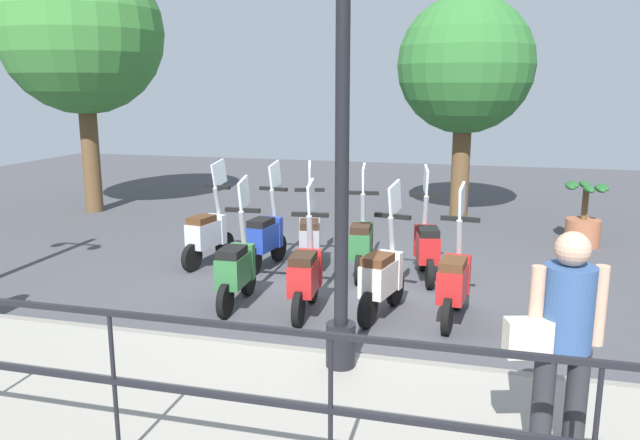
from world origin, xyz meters
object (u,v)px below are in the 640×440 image
scooter_far_3 (266,236)px  scooter_near_3 (236,267)px  pedestrian_with_bag (562,333)px  tree_large (81,33)px  scooter_near_0 (454,280)px  scooter_near_1 (382,276)px  lamp_post_near (342,150)px  scooter_far_1 (361,242)px  scooter_far_2 (310,238)px  scooter_far_0 (427,245)px  scooter_far_4 (208,233)px  potted_palm (584,220)px  scooter_near_2 (306,274)px  tree_distant (465,66)px

scooter_far_3 → scooter_near_3: bearing=-165.7°
pedestrian_with_bag → tree_large: tree_large is taller
scooter_near_3 → scooter_near_0: bearing=-89.4°
tree_large → scooter_near_1: bearing=-123.4°
lamp_post_near → tree_large: (6.28, 6.81, 1.55)m
scooter_near_0 → scooter_far_1: bearing=48.2°
scooter_near_1 → scooter_far_2: same height
scooter_near_1 → scooter_far_0: 1.58m
lamp_post_near → scooter_far_4: 4.50m
lamp_post_near → scooter_far_2: 3.85m
scooter_far_3 → scooter_far_4: 0.89m
tree_large → potted_palm: size_ratio=5.00×
lamp_post_near → tree_large: tree_large is taller
pedestrian_with_bag → potted_palm: bearing=-25.6°
pedestrian_with_bag → scooter_far_0: pedestrian_with_bag is taller
scooter_near_0 → scooter_near_2: bearing=102.2°
lamp_post_near → pedestrian_with_bag: lamp_post_near is taller
scooter_near_1 → scooter_far_4: bearing=76.0°
scooter_near_1 → scooter_far_3: (1.50, 1.95, 0.00)m
tree_large → scooter_near_3: tree_large is taller
tree_distant → scooter_far_4: tree_distant is taller
scooter_far_4 → scooter_near_3: bearing=-134.1°
scooter_near_2 → scooter_far_3: size_ratio=1.00×
potted_palm → scooter_near_2: scooter_near_2 is taller
tree_distant → scooter_far_2: size_ratio=2.81×
tree_distant → scooter_far_3: 5.66m
lamp_post_near → pedestrian_with_bag: size_ratio=2.75×
scooter_near_0 → scooter_far_0: (1.50, 0.44, 0.00)m
lamp_post_near → scooter_far_0: size_ratio=2.84×
lamp_post_near → scooter_far_3: 4.05m
tree_large → scooter_near_2: 8.30m
scooter_near_1 → pedestrian_with_bag: bearing=-137.4°
scooter_near_1 → scooter_far_4: size_ratio=1.00×
scooter_far_3 → scooter_near_1: bearing=-120.4°
tree_large → scooter_near_1: (-4.56, -6.91, -3.16)m
scooter_near_2 → scooter_far_2: 1.78m
scooter_near_2 → scooter_far_0: 2.10m
scooter_far_3 → scooter_far_1: bearing=-83.4°
lamp_post_near → tree_distant: lamp_post_near is taller
scooter_near_2 → tree_distant: bearing=-18.2°
scooter_far_1 → scooter_far_0: bearing=-93.4°
scooter_near_2 → scooter_far_4: size_ratio=1.00×
scooter_near_1 → scooter_near_3: size_ratio=1.00×
potted_palm → scooter_far_4: size_ratio=0.69×
tree_large → scooter_far_1: (-3.08, -6.37, -3.16)m
pedestrian_with_bag → lamp_post_near: bearing=40.4°
potted_palm → scooter_far_3: bearing=118.9°
scooter_near_1 → potted_palm: bearing=-20.5°
scooter_near_0 → lamp_post_near: bearing=158.3°
potted_palm → scooter_far_0: 3.45m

